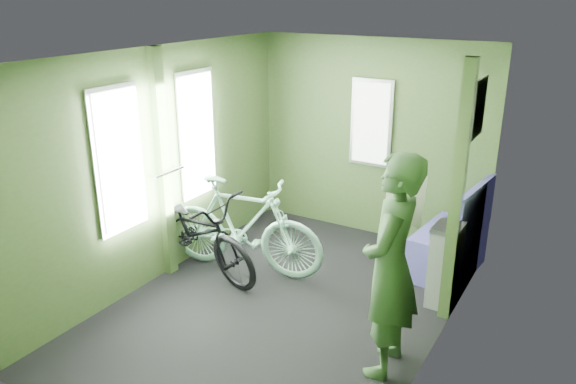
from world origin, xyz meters
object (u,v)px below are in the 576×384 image
at_px(bicycle_mint, 244,271).
at_px(waste_box, 445,265).
at_px(passenger, 391,266).
at_px(bench_seat, 450,246).
at_px(bicycle_black, 199,270).

relative_size(bicycle_mint, waste_box, 2.18).
relative_size(passenger, bench_seat, 1.77).
distance_m(bicycle_black, passenger, 2.48).
xyz_separation_m(bicycle_mint, bench_seat, (1.84, 1.08, 0.29)).
distance_m(bicycle_mint, passenger, 2.17).
bearing_deg(bicycle_mint, waste_box, -87.02).
bearing_deg(waste_box, bench_seat, 99.87).
xyz_separation_m(passenger, waste_box, (0.12, 1.16, -0.48)).
height_order(bicycle_black, bicycle_mint, bicycle_mint).
xyz_separation_m(bicycle_mint, passenger, (1.84, -0.73, 0.87)).
relative_size(bicycle_black, passenger, 1.01).
xyz_separation_m(bicycle_mint, waste_box, (1.96, 0.43, 0.40)).
bearing_deg(passenger, waste_box, 169.33).
height_order(passenger, bench_seat, passenger).
relative_size(passenger, waste_box, 2.20).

